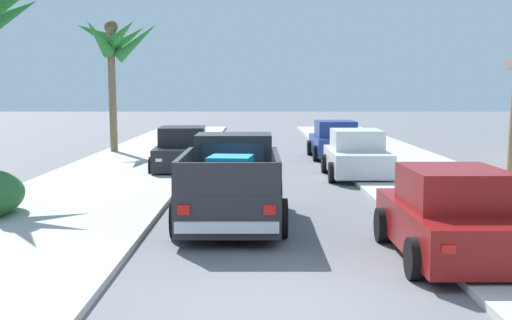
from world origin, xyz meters
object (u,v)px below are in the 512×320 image
car_right_near (450,217)px  car_left_mid (355,155)px  pickup_truck (231,185)px  car_left_near (181,151)px  palm_tree_right_fore (113,43)px  car_right_mid (334,141)px

car_right_near → car_left_mid: same height
pickup_truck → car_right_near: 5.01m
car_left_near → palm_tree_right_fore: palm_tree_right_fore is taller
pickup_truck → palm_tree_right_fore: palm_tree_right_fore is taller
car_left_near → car_right_near: bearing=-65.4°
car_right_near → car_right_mid: 17.32m
car_left_near → car_right_near: 13.88m
car_right_near → palm_tree_right_fore: 21.55m
palm_tree_right_fore → car_right_mid: bearing=-10.2°
pickup_truck → car_left_mid: (3.73, 7.63, -0.08)m
car_right_near → car_right_mid: (-0.02, 17.32, 0.00)m
car_left_mid → palm_tree_right_fore: palm_tree_right_fore is taller
car_left_near → palm_tree_right_fore: 8.35m
car_right_near → car_right_mid: same height
pickup_truck → car_left_near: pickup_truck is taller
car_right_near → palm_tree_right_fore: bearing=116.1°
car_right_mid → car_left_near: bearing=-140.8°
car_left_near → car_right_mid: 7.44m
pickup_truck → car_right_mid: pickup_truck is taller
car_right_near → car_left_mid: (-0.03, 10.94, 0.00)m
car_left_mid → car_left_near: bearing=163.7°
car_right_mid → palm_tree_right_fore: 10.28m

